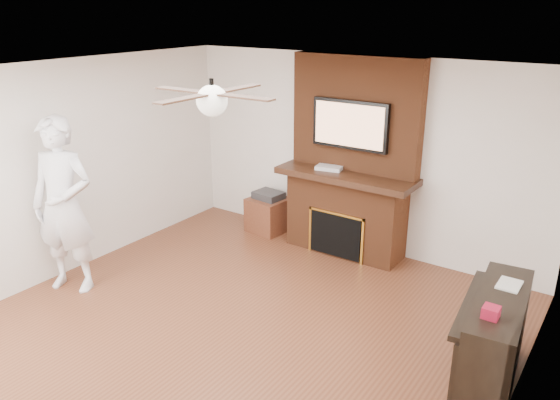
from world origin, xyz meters
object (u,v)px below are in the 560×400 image
Objects in this scene: person at (64,206)px; piano at (494,340)px; fireplace at (349,177)px; side_table at (269,213)px.

piano is at bearing -9.73° from person.
person is (-2.10, -2.68, -0.00)m from fireplace.
piano is at bearing -37.54° from fireplace.
side_table is at bearing 148.42° from piano.
person is at bearing -174.04° from piano.
fireplace reaches higher than side_table.
fireplace reaches higher than piano.
side_table is 0.44× the size of piano.
piano is at bearing -19.62° from side_table.
person reaches higher than side_table.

